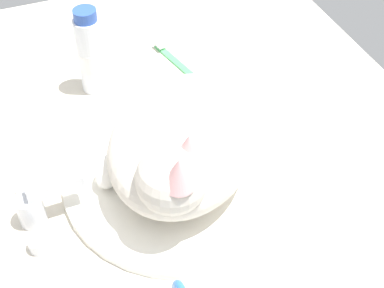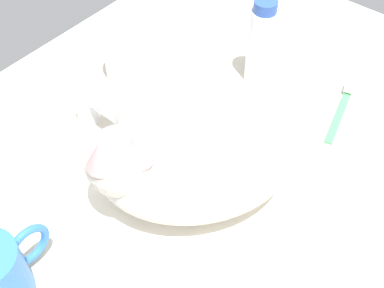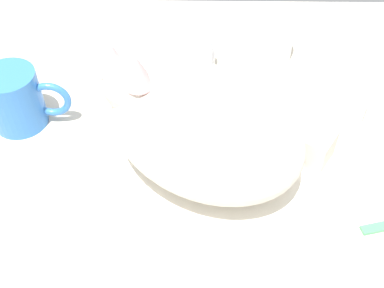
# 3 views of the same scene
# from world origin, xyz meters

# --- Properties ---
(ground_plane) EXTENTS (1.10, 0.83, 0.03)m
(ground_plane) POSITION_xyz_m (0.00, 0.00, -0.01)
(ground_plane) COLOR beige
(sink_basin) EXTENTS (0.34, 0.34, 0.01)m
(sink_basin) POSITION_xyz_m (0.00, 0.00, 0.01)
(sink_basin) COLOR white
(sink_basin) RESTS_ON ground_plane
(faucet) EXTENTS (0.12, 0.09, 0.06)m
(faucet) POSITION_xyz_m (0.00, 0.20, 0.03)
(faucet) COLOR silver
(faucet) RESTS_ON ground_plane
(cat) EXTENTS (0.33, 0.31, 0.15)m
(cat) POSITION_xyz_m (-0.01, 0.01, 0.07)
(cat) COLOR beige
(cat) RESTS_ON sink_basin
(coffee_mug) EXTENTS (0.12, 0.08, 0.09)m
(coffee_mug) POSITION_xyz_m (-0.26, 0.08, 0.04)
(coffee_mug) COLOR #3372C6
(coffee_mug) RESTS_ON ground_plane
(rinse_cup) EXTENTS (0.07, 0.07, 0.08)m
(rinse_cup) POSITION_xyz_m (0.11, 0.24, 0.04)
(rinse_cup) COLOR white
(rinse_cup) RESTS_ON ground_plane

